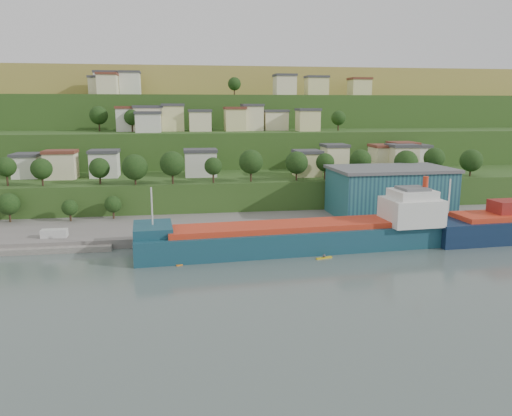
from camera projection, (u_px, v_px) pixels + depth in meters
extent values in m
plane|color=#414F4B|center=(284.00, 262.00, 99.36)|extent=(500.00, 500.00, 0.00)
cube|color=slate|center=(337.00, 226.00, 129.47)|extent=(220.00, 26.00, 4.00)
cube|color=slate|center=(25.00, 244.00, 112.43)|extent=(40.00, 18.00, 2.40)
cube|color=#284719|center=(246.00, 207.00, 153.59)|extent=(260.00, 32.00, 20.00)
cube|color=#284719|center=(235.00, 191.00, 182.65)|extent=(280.00, 32.00, 44.00)
cube|color=#284719|center=(227.00, 180.00, 211.70)|extent=(300.00, 32.00, 70.00)
cube|color=olive|center=(215.00, 161.00, 283.37)|extent=(360.00, 120.00, 96.00)
cube|color=silver|center=(28.00, 167.00, 146.54)|extent=(7.12, 8.80, 6.25)
cube|color=#3F3F44|center=(27.00, 155.00, 145.83)|extent=(7.72, 9.40, 0.90)
cube|color=beige|center=(61.00, 166.00, 143.98)|extent=(8.47, 7.09, 7.35)
cube|color=brown|center=(60.00, 152.00, 143.16)|extent=(9.07, 7.69, 0.90)
cube|color=silver|center=(105.00, 165.00, 147.63)|extent=(7.97, 7.92, 7.13)
cube|color=#3F3F44|center=(104.00, 151.00, 146.83)|extent=(8.57, 8.52, 0.90)
cube|color=silver|center=(201.00, 164.00, 149.26)|extent=(9.23, 7.76, 7.23)
cube|color=#3F3F44|center=(200.00, 150.00, 148.45)|extent=(9.83, 8.36, 0.90)
cube|color=beige|center=(307.00, 165.00, 149.83)|extent=(7.39, 8.17, 6.85)
cube|color=#3F3F44|center=(307.00, 152.00, 149.06)|extent=(7.99, 8.77, 0.90)
cube|color=beige|center=(334.00, 159.00, 160.76)|extent=(7.22, 8.36, 7.83)
cube|color=#3F3F44|center=(335.00, 145.00, 159.89)|extent=(7.82, 8.96, 0.90)
cube|color=beige|center=(383.00, 159.00, 160.89)|extent=(7.25, 8.15, 7.72)
cube|color=brown|center=(384.00, 146.00, 160.03)|extent=(7.85, 8.75, 0.90)
cube|color=beige|center=(402.00, 160.00, 156.66)|extent=(7.97, 7.95, 8.14)
cube|color=#3F3F44|center=(402.00, 145.00, 155.76)|extent=(8.57, 8.55, 0.90)
cube|color=silver|center=(402.00, 157.00, 163.23)|extent=(7.64, 8.46, 8.37)
cube|color=brown|center=(403.00, 143.00, 162.31)|extent=(8.24, 9.06, 0.90)
cube|color=silver|center=(412.00, 158.00, 164.77)|extent=(9.64, 8.21, 7.42)
cube|color=#3F3F44|center=(413.00, 146.00, 163.94)|extent=(10.24, 8.81, 0.90)
cube|color=silver|center=(131.00, 120.00, 174.97)|extent=(9.38, 8.13, 7.80)
cube|color=brown|center=(130.00, 107.00, 174.10)|extent=(9.98, 8.73, 0.90)
cube|color=beige|center=(149.00, 120.00, 175.03)|extent=(9.89, 7.10, 8.07)
cube|color=#3F3F44|center=(148.00, 107.00, 174.14)|extent=(10.49, 7.70, 0.90)
cube|color=silver|center=(148.00, 123.00, 168.18)|extent=(8.25, 7.91, 6.10)
cube|color=#3F3F44|center=(148.00, 113.00, 167.48)|extent=(8.85, 8.51, 0.90)
cube|color=beige|center=(172.00, 120.00, 177.13)|extent=(8.61, 8.53, 8.05)
cube|color=#3F3F44|center=(171.00, 107.00, 176.24)|extent=(9.21, 9.13, 0.90)
cube|color=beige|center=(173.00, 119.00, 176.57)|extent=(7.53, 8.26, 8.68)
cube|color=#3F3F44|center=(173.00, 105.00, 175.62)|extent=(8.13, 8.86, 0.90)
cube|color=beige|center=(200.00, 122.00, 176.36)|extent=(7.63, 8.62, 6.69)
cube|color=#3F3F44|center=(200.00, 111.00, 175.60)|extent=(8.23, 9.22, 0.90)
cube|color=beige|center=(235.00, 120.00, 177.70)|extent=(7.06, 8.54, 7.59)
cube|color=brown|center=(235.00, 108.00, 176.85)|extent=(7.66, 9.14, 0.90)
cube|color=beige|center=(252.00, 119.00, 180.09)|extent=(7.04, 8.36, 8.61)
cube|color=#3F3F44|center=(252.00, 105.00, 179.14)|extent=(7.64, 8.96, 0.90)
cube|color=beige|center=(275.00, 121.00, 182.96)|extent=(8.47, 7.09, 6.56)
cube|color=#3F3F44|center=(275.00, 111.00, 182.22)|extent=(9.07, 7.69, 0.90)
cube|color=beige|center=(308.00, 121.00, 176.41)|extent=(7.40, 7.30, 7.06)
cube|color=#3F3F44|center=(308.00, 110.00, 175.62)|extent=(8.00, 7.90, 0.90)
cube|color=beige|center=(100.00, 87.00, 198.56)|extent=(7.62, 8.66, 6.58)
cube|color=#3F3F44|center=(99.00, 77.00, 197.82)|extent=(8.22, 9.26, 0.90)
cube|color=silver|center=(106.00, 84.00, 201.57)|extent=(8.75, 8.14, 8.76)
cube|color=#3F3F44|center=(106.00, 72.00, 200.61)|extent=(9.35, 8.74, 0.90)
cube|color=beige|center=(108.00, 85.00, 192.96)|extent=(7.31, 8.36, 7.45)
cube|color=brown|center=(107.00, 74.00, 192.13)|extent=(7.91, 8.96, 0.90)
cube|color=silver|center=(130.00, 84.00, 202.23)|extent=(7.90, 8.49, 8.74)
cube|color=#3F3F44|center=(130.00, 72.00, 201.27)|extent=(8.50, 9.09, 0.90)
cube|color=beige|center=(285.00, 86.00, 202.25)|extent=(8.14, 8.57, 7.52)
cube|color=#3F3F44|center=(285.00, 75.00, 201.41)|extent=(8.74, 9.17, 0.90)
cube|color=beige|center=(316.00, 87.00, 206.87)|extent=(8.74, 7.08, 7.14)
cube|color=#3F3F44|center=(317.00, 77.00, 206.07)|extent=(9.34, 7.68, 0.90)
cube|color=beige|center=(359.00, 88.00, 215.14)|extent=(8.31, 8.11, 6.86)
cube|color=brown|center=(360.00, 79.00, 214.37)|extent=(8.91, 8.71, 0.90)
cylinder|color=#382619|center=(7.00, 179.00, 130.85)|extent=(0.50, 0.50, 3.65)
sphere|color=black|center=(6.00, 167.00, 130.20)|extent=(5.16, 5.16, 5.16)
cylinder|color=#382619|center=(43.00, 180.00, 131.12)|extent=(0.50, 0.50, 2.99)
sphere|color=black|center=(42.00, 169.00, 130.52)|extent=(5.53, 5.53, 5.53)
cylinder|color=#382619|center=(100.00, 179.00, 134.13)|extent=(0.50, 0.50, 2.87)
sphere|color=black|center=(99.00, 168.00, 133.55)|extent=(5.46, 5.46, 5.46)
cylinder|color=#382619|center=(135.00, 179.00, 133.25)|extent=(0.50, 0.50, 2.82)
sphere|color=black|center=(135.00, 167.00, 132.59)|extent=(6.83, 6.83, 6.83)
cylinder|color=#382619|center=(173.00, 177.00, 134.44)|extent=(0.50, 0.50, 3.69)
sphere|color=black|center=(172.00, 164.00, 133.71)|extent=(6.62, 6.62, 6.62)
cylinder|color=#382619|center=(213.00, 177.00, 136.12)|extent=(0.50, 0.50, 3.31)
sphere|color=black|center=(213.00, 166.00, 135.53)|extent=(4.81, 4.81, 4.81)
cylinder|color=#382619|center=(251.00, 175.00, 138.65)|extent=(0.50, 0.50, 3.73)
sphere|color=black|center=(251.00, 162.00, 137.92)|extent=(6.65, 6.65, 6.65)
cylinder|color=#382619|center=(297.00, 175.00, 140.93)|extent=(0.50, 0.50, 3.27)
sphere|color=black|center=(297.00, 163.00, 140.25)|extent=(6.38, 6.38, 6.38)
cylinder|color=#382619|center=(325.00, 173.00, 142.66)|extent=(0.50, 0.50, 3.50)
sphere|color=black|center=(325.00, 162.00, 142.02)|extent=(5.24, 5.24, 5.24)
cylinder|color=#382619|center=(360.00, 172.00, 145.72)|extent=(0.50, 0.50, 3.47)
sphere|color=black|center=(361.00, 160.00, 145.03)|extent=(6.29, 6.29, 6.29)
cylinder|color=#382619|center=(405.00, 173.00, 144.98)|extent=(0.50, 0.50, 2.85)
sphere|color=black|center=(406.00, 162.00, 144.32)|extent=(6.85, 6.85, 6.85)
cylinder|color=#382619|center=(433.00, 170.00, 148.83)|extent=(0.50, 0.50, 3.81)
sphere|color=black|center=(434.00, 158.00, 148.11)|extent=(6.15, 6.15, 6.15)
cylinder|color=#382619|center=(470.00, 171.00, 149.69)|extent=(0.50, 0.50, 2.87)
sphere|color=black|center=(471.00, 161.00, 149.04)|extent=(6.62, 6.62, 6.62)
cylinder|color=#382619|center=(234.00, 91.00, 201.08)|extent=(0.50, 0.50, 3.09)
sphere|color=black|center=(234.00, 84.00, 200.48)|extent=(5.26, 5.26, 5.26)
cylinder|color=#382619|center=(132.00, 127.00, 171.52)|extent=(0.50, 0.50, 3.46)
sphere|color=black|center=(132.00, 117.00, 170.89)|extent=(5.29, 5.29, 5.29)
cylinder|color=#382619|center=(99.00, 126.00, 175.21)|extent=(0.50, 0.50, 3.80)
sphere|color=black|center=(99.00, 115.00, 174.49)|extent=(6.33, 6.33, 6.33)
cylinder|color=#382619|center=(338.00, 126.00, 180.11)|extent=(0.50, 0.50, 3.09)
sphere|color=black|center=(338.00, 118.00, 179.52)|extent=(5.13, 5.13, 5.13)
cylinder|color=#382619|center=(169.00, 126.00, 176.96)|extent=(0.50, 0.50, 3.59)
sphere|color=black|center=(169.00, 116.00, 176.30)|extent=(5.52, 5.52, 5.52)
cube|color=#154550|center=(295.00, 244.00, 107.56)|extent=(68.42, 15.03, 6.79)
cube|color=red|center=(287.00, 226.00, 106.47)|extent=(50.88, 11.96, 1.16)
cube|color=#154550|center=(153.00, 229.00, 102.19)|extent=(8.43, 11.14, 1.94)
cube|color=silver|center=(411.00, 211.00, 110.22)|extent=(12.24, 10.43, 5.82)
cube|color=silver|center=(412.00, 194.00, 109.45)|extent=(9.21, 8.30, 1.94)
cube|color=#595B5E|center=(413.00, 188.00, 109.20)|extent=(6.18, 6.18, 0.58)
cylinder|color=red|center=(426.00, 183.00, 109.40)|extent=(1.24, 1.24, 2.91)
cylinder|color=silver|center=(152.00, 206.00, 101.22)|extent=(0.37, 0.37, 7.76)
cube|color=silver|center=(168.00, 239.00, 103.05)|extent=(14.25, 11.81, 0.24)
cylinder|color=silver|center=(449.00, 196.00, 113.30)|extent=(0.37, 0.37, 7.80)
cube|color=navy|center=(390.00, 193.00, 132.72)|extent=(30.50, 18.85, 12.00)
cube|color=#595B5E|center=(391.00, 169.00, 131.45)|extent=(31.53, 19.87, 0.80)
cube|color=silver|center=(54.00, 235.00, 110.70)|extent=(5.55, 2.32, 2.59)
cube|color=silver|center=(69.00, 240.00, 110.09)|extent=(3.83, 2.69, 0.72)
cube|color=orange|center=(183.00, 264.00, 97.81)|extent=(2.79, 1.60, 0.21)
sphere|color=#3F3F44|center=(183.00, 263.00, 97.74)|extent=(0.50, 0.50, 0.50)
cube|color=gold|center=(324.00, 258.00, 101.93)|extent=(3.59, 1.52, 0.27)
sphere|color=#3F3F44|center=(324.00, 256.00, 101.84)|extent=(0.62, 0.62, 0.62)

